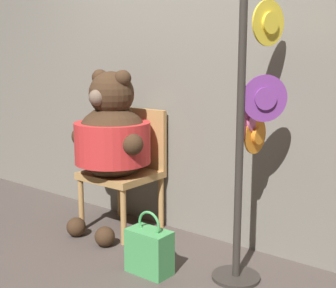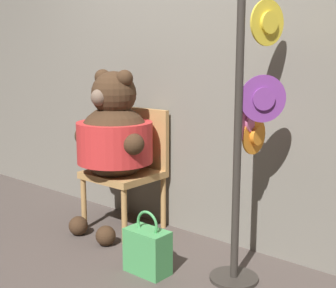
# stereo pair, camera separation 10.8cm
# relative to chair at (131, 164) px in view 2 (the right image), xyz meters

# --- Properties ---
(ground_plane) EXTENTS (14.00, 14.00, 0.00)m
(ground_plane) POSITION_rel_chair_xyz_m (0.43, -0.53, -0.48)
(ground_plane) COLOR #4C423D
(wall_back) EXTENTS (8.00, 0.10, 2.71)m
(wall_back) POSITION_rel_chair_xyz_m (0.43, 0.24, 0.87)
(wall_back) COLOR slate
(wall_back) RESTS_ON ground_plane
(chair) EXTENTS (0.49, 0.46, 0.89)m
(chair) POSITION_rel_chair_xyz_m (0.00, 0.00, 0.00)
(chair) COLOR #B2844C
(chair) RESTS_ON ground_plane
(teddy_bear) EXTENTS (0.65, 0.58, 1.18)m
(teddy_bear) POSITION_rel_chair_xyz_m (-0.01, -0.15, 0.22)
(teddy_bear) COLOR #3D2819
(teddy_bear) RESTS_ON ground_plane
(hat_display_rack) EXTENTS (0.32, 0.45, 1.57)m
(hat_display_rack) POSITION_rel_chair_xyz_m (1.09, -0.17, 0.34)
(hat_display_rack) COLOR #332D28
(hat_display_rack) RESTS_ON ground_plane
(handbag_on_ground) EXTENTS (0.27, 0.15, 0.38)m
(handbag_on_ground) POSITION_rel_chair_xyz_m (0.63, -0.50, -0.34)
(handbag_on_ground) COLOR #479E56
(handbag_on_ground) RESTS_ON ground_plane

